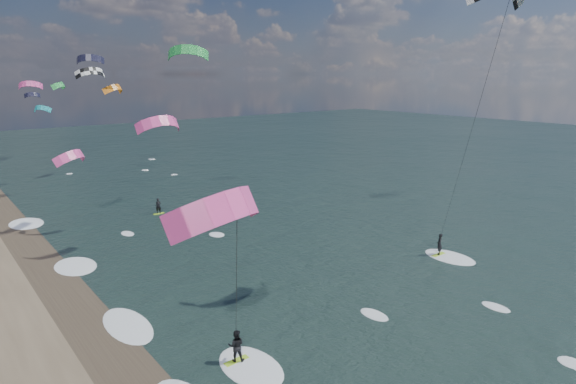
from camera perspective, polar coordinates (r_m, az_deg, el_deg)
ground at (r=25.33m, az=20.33°, el=-20.55°), size 260.00×260.00×0.00m
wet_sand_strip at (r=25.36m, az=-18.07°, el=-20.30°), size 3.00×240.00×0.00m
kitesurfer_near_a at (r=32.51m, az=23.51°, el=14.81°), size 7.79×8.53×19.65m
kitesurfer_near_b at (r=17.97m, az=-5.67°, el=-9.02°), size 7.06×8.59×11.32m
far_kitesurfers at (r=47.80m, az=-11.28°, el=-2.36°), size 5.66×6.55×1.85m
bg_kite_field at (r=65.92m, az=-23.20°, el=11.06°), size 15.25×70.89×10.31m
shoreline_surf at (r=29.57m, az=-19.20°, el=-15.17°), size 2.40×79.40×0.11m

